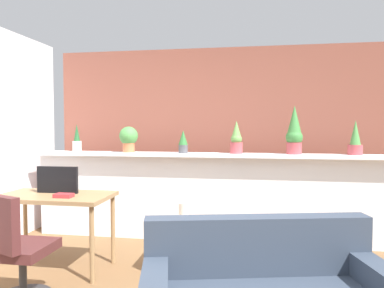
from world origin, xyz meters
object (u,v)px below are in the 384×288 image
(tv_monitor, at_px, (57,180))
(side_cube_shelf, at_px, (182,246))
(potted_plant_4, at_px, (294,132))
(desk, at_px, (55,203))
(vase_on_shelf, at_px, (184,212))
(book_on_desk, at_px, (64,196))
(potted_plant_2, at_px, (183,142))
(potted_plant_0, at_px, (77,140))
(potted_plant_3, at_px, (236,139))
(office_chair, at_px, (16,259))
(potted_plant_5, at_px, (355,140))
(potted_plant_1, at_px, (129,138))

(tv_monitor, xyz_separation_m, side_cube_shelf, (1.27, 0.07, -0.63))
(potted_plant_4, xyz_separation_m, desk, (-2.41, -1.15, -0.69))
(side_cube_shelf, distance_m, vase_on_shelf, 0.34)
(tv_monitor, bearing_deg, potted_plant_4, 23.74)
(vase_on_shelf, bearing_deg, tv_monitor, -176.87)
(side_cube_shelf, relative_size, book_on_desk, 2.95)
(tv_monitor, bearing_deg, vase_on_shelf, 3.13)
(potted_plant_2, height_order, desk, potted_plant_2)
(potted_plant_0, bearing_deg, potted_plant_2, -1.83)
(potted_plant_4, distance_m, tv_monitor, 2.69)
(potted_plant_3, distance_m, desk, 2.16)
(potted_plant_3, relative_size, vase_on_shelf, 2.21)
(potted_plant_2, height_order, office_chair, potted_plant_2)
(potted_plant_3, xyz_separation_m, office_chair, (-1.63, -1.90, -0.88))
(office_chair, distance_m, book_on_desk, 0.75)
(book_on_desk, bearing_deg, side_cube_shelf, 14.08)
(potted_plant_2, xyz_separation_m, office_chair, (-0.97, -1.87, -0.85))
(side_cube_shelf, bearing_deg, desk, -173.16)
(potted_plant_2, distance_m, potted_plant_5, 2.02)
(potted_plant_2, distance_m, potted_plant_4, 1.34)
(potted_plant_5, relative_size, side_cube_shelf, 0.80)
(potted_plant_2, bearing_deg, potted_plant_3, 2.34)
(potted_plant_1, xyz_separation_m, book_on_desk, (-0.21, -1.25, -0.51))
(potted_plant_0, bearing_deg, tv_monitor, -72.76)
(potted_plant_2, bearing_deg, potted_plant_1, 178.57)
(potted_plant_4, distance_m, book_on_desk, 2.65)
(potted_plant_0, bearing_deg, book_on_desk, -68.20)
(potted_plant_1, height_order, potted_plant_2, potted_plant_1)
(potted_plant_1, bearing_deg, potted_plant_2, -1.43)
(potted_plant_2, bearing_deg, vase_on_shelf, -78.86)
(potted_plant_1, relative_size, vase_on_shelf, 1.82)
(office_chair, relative_size, side_cube_shelf, 1.82)
(potted_plant_0, bearing_deg, potted_plant_3, -0.53)
(potted_plant_1, xyz_separation_m, potted_plant_2, (0.71, -0.02, -0.04))
(desk, bearing_deg, potted_plant_4, 25.45)
(potted_plant_2, height_order, potted_plant_5, potted_plant_5)
(potted_plant_5, bearing_deg, potted_plant_2, -178.59)
(potted_plant_1, height_order, tv_monitor, potted_plant_1)
(potted_plant_4, bearing_deg, tv_monitor, -156.26)
(potted_plant_4, bearing_deg, potted_plant_2, -178.33)
(potted_plant_1, height_order, office_chair, potted_plant_1)
(potted_plant_3, height_order, desk, potted_plant_3)
(potted_plant_2, distance_m, side_cube_shelf, 1.39)
(potted_plant_2, xyz_separation_m, potted_plant_4, (1.33, 0.04, 0.12))
(potted_plant_1, bearing_deg, tv_monitor, -110.26)
(potted_plant_5, xyz_separation_m, book_on_desk, (-2.94, -1.28, -0.50))
(potted_plant_2, relative_size, side_cube_shelf, 0.56)
(office_chair, xyz_separation_m, book_on_desk, (0.06, 0.64, 0.38))
(desk, bearing_deg, tv_monitor, 101.53)
(potted_plant_3, bearing_deg, vase_on_shelf, -115.19)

